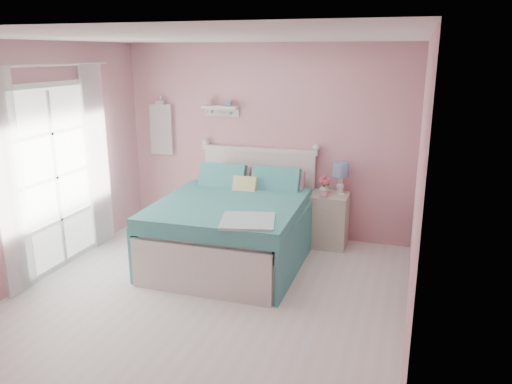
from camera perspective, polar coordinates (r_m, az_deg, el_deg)
The scene contains 13 objects.
floor at distance 5.25m, azimuth -6.32°, elevation -12.56°, with size 4.50×4.50×0.00m, color silver.
room_shell at distance 4.71m, azimuth -6.89°, elevation 4.66°, with size 4.50×4.50×4.50m.
bed at distance 6.12m, azimuth -2.50°, elevation -4.05°, with size 1.70×2.12×1.22m.
nightstand at distance 6.62m, azimuth 8.29°, elevation -3.17°, with size 0.49×0.48×0.70m.
table_lamp at distance 6.51m, azimuth 9.65°, elevation 2.27°, with size 0.20×0.20×0.41m.
vase at distance 6.49m, azimuth 7.78°, elevation 0.37°, with size 0.14×0.14×0.15m, color silver.
teacup at distance 6.36m, azimuth 7.76°, elevation -0.31°, with size 0.09×0.09×0.07m, color pink.
roses at distance 6.46m, azimuth 7.80°, elevation 1.33°, with size 0.14×0.11×0.12m.
wall_shelf at distance 6.92m, azimuth -4.08°, elevation 9.53°, with size 0.50×0.15×0.25m.
hanging_dress at distance 7.35m, azimuth -10.79°, elevation 7.03°, with size 0.34×0.03×0.72m, color white.
french_door at distance 6.20m, azimuth -21.93°, elevation 1.49°, with size 0.04×1.32×2.16m.
curtain_near at distance 5.61m, azimuth -26.41°, elevation 0.67°, with size 0.04×0.40×2.32m, color white.
curtain_far at distance 6.72m, azimuth -17.69°, elevation 3.85°, with size 0.04×0.40×2.32m, color white.
Camera 1 is at (1.95, -4.19, 2.48)m, focal length 35.00 mm.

